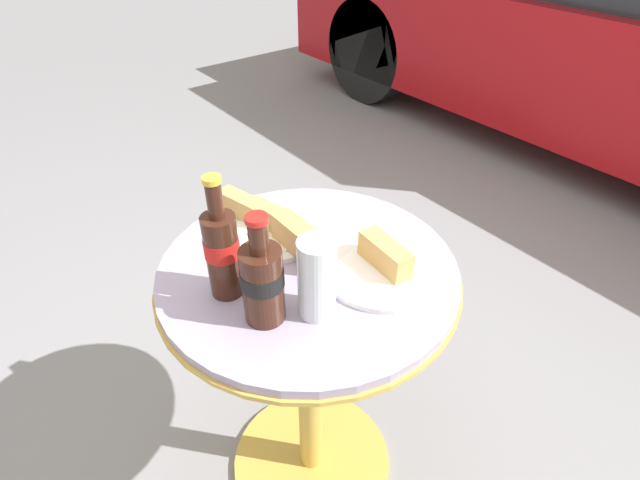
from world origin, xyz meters
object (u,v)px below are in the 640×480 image
at_px(cola_bottle_right, 262,280).
at_px(drinking_glass, 317,281).
at_px(parked_car, 598,21).
at_px(lunch_plate_far, 275,227).
at_px(bistro_table, 310,342).
at_px(cola_bottle_left, 222,250).
at_px(lunch_plate_near, 383,265).

distance_m(cola_bottle_right, drinking_glass, 0.09).
relative_size(cola_bottle_right, parked_car, 0.06).
relative_size(cola_bottle_right, lunch_plate_far, 0.67).
height_order(drinking_glass, lunch_plate_far, drinking_glass).
bearing_deg(lunch_plate_far, bistro_table, -1.15).
bearing_deg(lunch_plate_far, cola_bottle_right, -38.09).
distance_m(bistro_table, lunch_plate_far, 0.28).
height_order(lunch_plate_far, parked_car, parked_car).
distance_m(bistro_table, cola_bottle_left, 0.36).
height_order(cola_bottle_left, cola_bottle_right, cola_bottle_left).
distance_m(bistro_table, cola_bottle_right, 0.35).
relative_size(cola_bottle_left, cola_bottle_right, 1.15).
height_order(cola_bottle_left, drinking_glass, cola_bottle_left).
bearing_deg(lunch_plate_near, drinking_glass, -87.61).
bearing_deg(bistro_table, cola_bottle_right, -65.82).
bearing_deg(lunch_plate_far, parked_car, 104.35).
bearing_deg(parked_car, bistro_table, -73.33).
bearing_deg(bistro_table, parked_car, 106.67).
height_order(cola_bottle_right, parked_car, parked_car).
xyz_separation_m(cola_bottle_right, drinking_glass, (0.05, 0.08, -0.01)).
distance_m(cola_bottle_right, lunch_plate_near, 0.26).
distance_m(cola_bottle_left, parked_car, 3.02).
bearing_deg(cola_bottle_left, lunch_plate_near, 62.76).
bearing_deg(cola_bottle_right, lunch_plate_far, 141.91).
relative_size(cola_bottle_left, parked_car, 0.06).
relative_size(cola_bottle_right, drinking_glass, 1.38).
relative_size(bistro_table, drinking_glass, 4.74).
bearing_deg(lunch_plate_near, cola_bottle_left, -117.24).
bearing_deg(cola_bottle_right, drinking_glass, 59.58).
relative_size(drinking_glass, parked_car, 0.04).
relative_size(bistro_table, lunch_plate_far, 2.31).
bearing_deg(parked_car, drinking_glass, -71.64).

